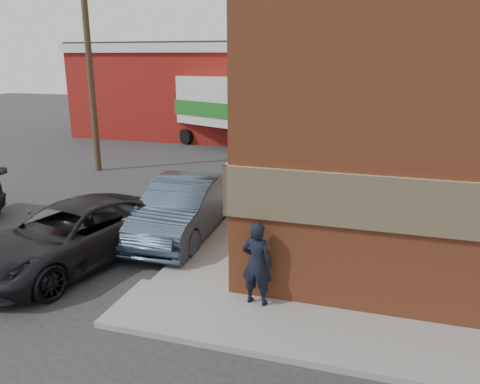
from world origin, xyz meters
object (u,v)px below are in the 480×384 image
Objects in this scene: warehouse at (216,89)px; sedan at (183,208)px; suv_a at (72,235)px; box_truck at (236,108)px; utility_pole at (89,58)px; man at (257,264)px.

warehouse is 3.35× the size of sedan.
warehouse is 3.11× the size of suv_a.
warehouse is 2.07× the size of box_truck.
warehouse reaches higher than sedan.
suv_a is at bearing -59.92° from utility_pole.
utility_pole is (-1.50, -11.00, 1.93)m from warehouse.
box_truck is at bearing 98.68° from sedan.
warehouse is at bearing 82.23° from utility_pole.
utility_pole is 10.61m from suv_a.
utility_pole is at bearing 134.60° from suv_a.
suv_a is at bearing -80.04° from warehouse.
warehouse is 5.10m from box_truck.
man is at bearing -49.83° from sedan.
suv_a is at bearing -4.09° from man.
utility_pole is at bearing -38.85° from man.
sedan is (-2.96, 3.21, -0.16)m from man.
box_truck is at bearing -66.10° from man.
sedan is at bearing -73.03° from warehouse.
man is (8.16, -20.25, -1.85)m from warehouse.
sedan is 3.03m from suv_a.
warehouse is 21.91m from man.
suv_a is 15.29m from box_truck.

